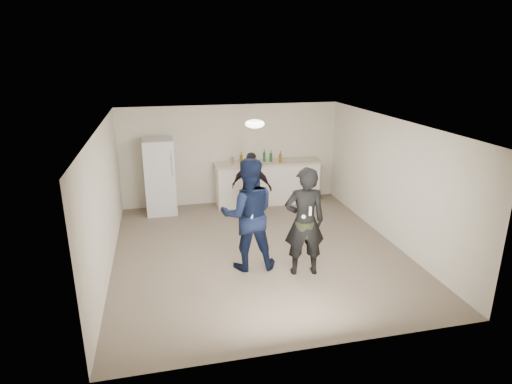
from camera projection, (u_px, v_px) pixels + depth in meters
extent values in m
plane|color=#6B5B4C|center=(258.00, 251.00, 8.41)|extent=(6.00, 6.00, 0.00)
plane|color=silver|center=(258.00, 124.00, 7.63)|extent=(6.00, 6.00, 0.00)
plane|color=beige|center=(231.00, 155.00, 10.80)|extent=(6.00, 0.00, 6.00)
plane|color=beige|center=(314.00, 263.00, 5.24)|extent=(6.00, 0.00, 6.00)
plane|color=beige|center=(105.00, 201.00, 7.43)|extent=(0.00, 6.00, 6.00)
plane|color=beige|center=(391.00, 181.00, 8.60)|extent=(0.00, 6.00, 6.00)
cube|color=white|center=(268.00, 184.00, 10.90)|extent=(2.60, 0.56, 1.05)
cube|color=beige|center=(268.00, 163.00, 10.73)|extent=(2.68, 0.64, 0.04)
cube|color=silver|center=(160.00, 177.00, 10.15)|extent=(0.70, 0.70, 1.80)
cylinder|color=silver|center=(172.00, 163.00, 9.75)|extent=(0.02, 0.02, 0.60)
ellipsoid|color=white|center=(255.00, 124.00, 7.92)|extent=(0.36, 0.36, 0.16)
cylinder|color=#A9AAAE|center=(232.00, 160.00, 10.55)|extent=(0.08, 0.08, 0.17)
imported|color=#0F1D42|center=(248.00, 214.00, 7.48)|extent=(1.05, 0.86, 2.02)
imported|color=black|center=(305.00, 222.00, 7.28)|extent=(0.75, 0.54, 1.93)
cylinder|color=#273217|center=(304.00, 228.00, 7.32)|extent=(0.34, 0.34, 0.28)
imported|color=black|center=(252.00, 187.00, 9.66)|extent=(1.01, 0.82, 1.61)
cube|color=white|center=(252.00, 218.00, 7.21)|extent=(0.04, 0.04, 0.15)
sphere|color=white|center=(258.00, 221.00, 7.28)|extent=(0.07, 0.07, 0.07)
cube|color=white|center=(310.00, 211.00, 6.96)|extent=(0.04, 0.04, 0.15)
sphere|color=white|center=(304.00, 217.00, 7.00)|extent=(0.07, 0.07, 0.07)
cylinder|color=#154B26|center=(271.00, 157.00, 10.73)|extent=(0.07, 0.07, 0.21)
cylinder|color=#7F6312|center=(241.00, 159.00, 10.55)|extent=(0.08, 0.08, 0.22)
cylinder|color=brown|center=(280.00, 158.00, 10.65)|extent=(0.07, 0.07, 0.21)
cylinder|color=#154C21|center=(264.00, 157.00, 10.71)|extent=(0.06, 0.06, 0.24)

